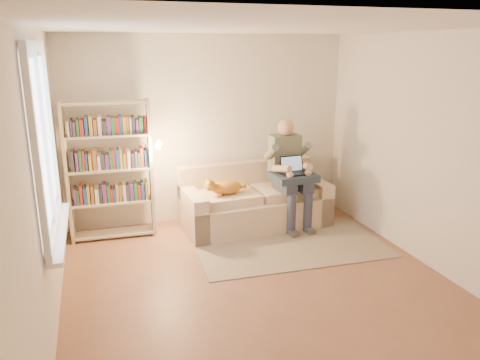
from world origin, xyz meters
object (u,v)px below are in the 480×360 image
object	(u,v)px
sofa	(254,204)
bookshelf	(110,164)
laptop	(295,169)
cat	(224,187)
person	(289,168)

from	to	relation	value
sofa	bookshelf	size ratio (longest dim) A/B	1.14
sofa	laptop	bearing A→B (deg)	-31.91
cat	bookshelf	world-z (taller)	bookshelf
person	cat	xyz separation A→B (m)	(-0.93, -0.03, -0.19)
laptop	sofa	bearing A→B (deg)	148.09
bookshelf	laptop	bearing A→B (deg)	-7.59
cat	bookshelf	xyz separation A→B (m)	(-1.43, 0.31, 0.36)
person	sofa	bearing A→B (deg)	161.22
person	laptop	distance (m)	0.14
sofa	bookshelf	distance (m)	2.03
sofa	person	distance (m)	0.70
laptop	bookshelf	world-z (taller)	bookshelf
laptop	person	bearing A→B (deg)	96.61
cat	bookshelf	bearing A→B (deg)	164.44
sofa	person	world-z (taller)	person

